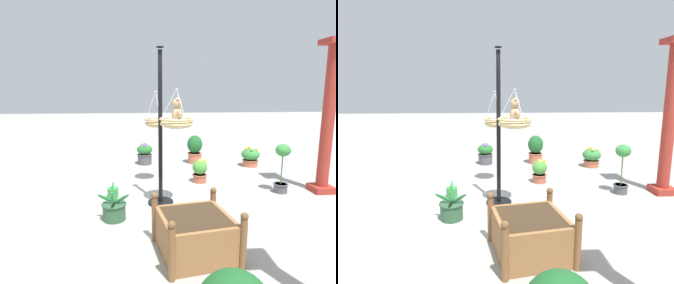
{
  "view_description": "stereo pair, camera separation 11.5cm",
  "coord_description": "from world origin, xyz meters",
  "views": [
    {
      "loc": [
        4.56,
        -0.32,
        1.95
      ],
      "look_at": [
        -0.0,
        0.09,
        1.11
      ],
      "focal_mm": 30.65,
      "sensor_mm": 36.0,
      "label": 1
    },
    {
      "loc": [
        4.57,
        -0.21,
        1.95
      ],
      "look_at": [
        -0.0,
        0.09,
        1.11
      ],
      "focal_mm": 30.65,
      "sensor_mm": 36.0,
      "label": 2
    }
  ],
  "objects": [
    {
      "name": "watering_can",
      "position": [
        -0.5,
        -0.88,
        0.1
      ],
      "size": [
        0.35,
        0.2,
        0.3
      ],
      "color": "#338C3F",
      "rests_on": "ground"
    },
    {
      "name": "ground_plane",
      "position": [
        0.0,
        0.0,
        0.0
      ],
      "size": [
        40.0,
        40.0,
        0.0
      ],
      "primitive_type": "plane",
      "color": "#9E9E99"
    },
    {
      "name": "potted_plant_flowering_red",
      "position": [
        -2.89,
        -0.27,
        0.28
      ],
      "size": [
        0.41,
        0.41,
        0.56
      ],
      "color": "#4C4C51",
      "rests_on": "ground"
    },
    {
      "name": "wooden_planter_box",
      "position": [
        1.43,
        0.29,
        0.26
      ],
      "size": [
        1.04,
        1.02,
        0.66
      ],
      "color": "olive",
      "rests_on": "ground"
    },
    {
      "name": "potted_plant_trailing_ivy",
      "position": [
        0.41,
        -0.77,
        0.16
      ],
      "size": [
        0.51,
        0.51,
        0.42
      ],
      "color": "#2D5638",
      "rests_on": "ground"
    },
    {
      "name": "potted_plant_tall_leafy",
      "position": [
        -1.25,
        0.89,
        0.25
      ],
      "size": [
        0.32,
        0.32,
        0.51
      ],
      "color": "#AD563D",
      "rests_on": "ground"
    },
    {
      "name": "potted_plant_conical_shrub",
      "position": [
        -2.88,
        1.07,
        0.39
      ],
      "size": [
        0.4,
        0.4,
        0.75
      ],
      "color": "#BC6042",
      "rests_on": "ground"
    },
    {
      "name": "teddy_bear",
      "position": [
        -0.01,
        0.25,
        1.6
      ],
      "size": [
        0.27,
        0.25,
        0.4
      ],
      "color": "tan"
    },
    {
      "name": "hanging_basket_with_teddy",
      "position": [
        -0.01,
        0.23,
        1.43
      ],
      "size": [
        0.56,
        0.56,
        0.63
      ],
      "color": "tan"
    },
    {
      "name": "potted_plant_small_succulent",
      "position": [
        -0.5,
        2.32,
        0.51
      ],
      "size": [
        0.28,
        0.28,
        0.95
      ],
      "color": "#4C4C51",
      "rests_on": "ground"
    },
    {
      "name": "greenhouse_pillar_right",
      "position": [
        -0.47,
        3.13,
        1.38
      ],
      "size": [
        0.42,
        0.42,
        2.85
      ],
      "color": "#9E2D23",
      "rests_on": "ground"
    },
    {
      "name": "potted_plant_fern_front",
      "position": [
        -2.43,
        2.45,
        0.25
      ],
      "size": [
        0.46,
        0.46,
        0.5
      ],
      "color": "#BC6042",
      "rests_on": "ground"
    },
    {
      "name": "display_pole_central",
      "position": [
        -0.16,
        -0.02,
        0.84
      ],
      "size": [
        0.44,
        0.44,
        2.63
      ],
      "color": "black",
      "rests_on": "ground"
    },
    {
      "name": "hanging_basket_left_high",
      "position": [
        -1.28,
        -0.05,
        1.29
      ],
      "size": [
        0.45,
        0.45,
        0.74
      ],
      "color": "tan"
    }
  ]
}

